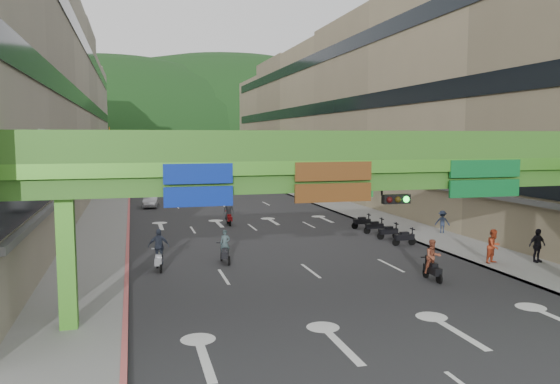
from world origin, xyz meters
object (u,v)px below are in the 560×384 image
object	(u,v)px
scooter_rider_mid	(433,260)
pedestrian_red	(494,249)
overpass_near	(388,180)
car_yellow	(206,176)
scooter_rider_near	(225,248)
car_silver	(151,201)

from	to	relation	value
scooter_rider_mid	pedestrian_red	size ratio (longest dim) A/B	1.10
overpass_near	scooter_rider_mid	size ratio (longest dim) A/B	13.92
car_yellow	overpass_near	bearing A→B (deg)	-98.72
car_yellow	scooter_rider_near	bearing A→B (deg)	-103.89
scooter_rider_mid	pedestrian_red	distance (m)	5.14
scooter_rider_mid	car_yellow	xyz separation A→B (m)	(-2.53, 62.40, -0.35)
scooter_rider_near	car_yellow	distance (m)	56.54
scooter_rider_near	pedestrian_red	distance (m)	14.40
overpass_near	car_yellow	xyz separation A→B (m)	(1.55, 65.70, -4.52)
scooter_rider_near	car_yellow	size ratio (longest dim) A/B	0.45
scooter_rider_mid	car_yellow	world-z (taller)	scooter_rider_mid
scooter_rider_near	pedestrian_red	size ratio (longest dim) A/B	1.01
car_yellow	pedestrian_red	bearing A→B (deg)	-90.47
overpass_near	car_silver	size ratio (longest dim) A/B	7.40
scooter_rider_mid	car_silver	world-z (taller)	scooter_rider_mid
scooter_rider_mid	car_silver	size ratio (longest dim) A/B	0.53
overpass_near	car_yellow	distance (m)	65.87
scooter_rider_mid	car_yellow	size ratio (longest dim) A/B	0.50
scooter_rider_near	scooter_rider_mid	size ratio (longest dim) A/B	0.91
scooter_rider_mid	scooter_rider_near	bearing A→B (deg)	145.21
overpass_near	scooter_rider_near	bearing A→B (deg)	117.09
scooter_rider_near	scooter_rider_mid	world-z (taller)	scooter_rider_mid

